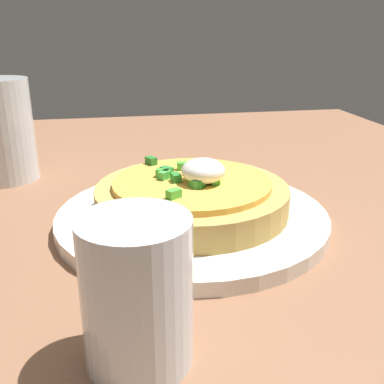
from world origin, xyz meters
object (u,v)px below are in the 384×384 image
object	(u,v)px
cup_near	(3,133)
fork	(4,152)
plate	(192,217)
cup_far	(137,299)
pizza	(192,195)

from	to	relation	value
cup_near	fork	world-z (taller)	cup_near
plate	cup_far	xyz separation A→B (cm)	(18.79, -6.74, 3.48)
cup_near	fork	xyz separation A→B (cm)	(-12.91, -3.11, -5.86)
fork	cup_near	bearing A→B (deg)	-37.66
cup_far	fork	world-z (taller)	cup_far
cup_far	plate	bearing A→B (deg)	160.26
plate	cup_near	bearing A→B (deg)	-130.88
cup_near	cup_far	world-z (taller)	cup_near
plate	pizza	xyz separation A→B (cm)	(0.03, 0.03, 2.35)
plate	cup_far	distance (cm)	20.26
cup_near	fork	bearing A→B (deg)	-166.45
pizza	cup_far	bearing A→B (deg)	-19.83
pizza	cup_far	world-z (taller)	cup_far
plate	fork	bearing A→B (deg)	-142.23
cup_far	fork	xyz separation A→B (cm)	(-49.83, -17.31, -3.93)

